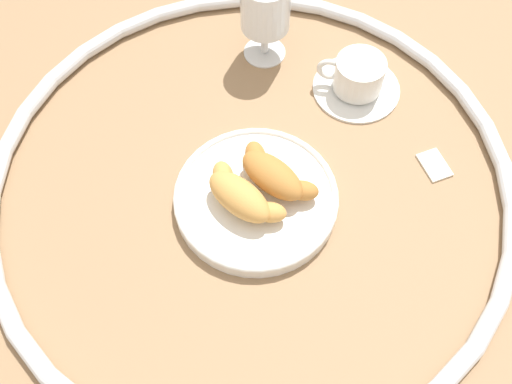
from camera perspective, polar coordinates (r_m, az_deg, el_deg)
The scene contains 8 objects.
ground_plane at distance 0.85m, azimuth -0.47°, elevation 0.76°, with size 2.20×2.20×0.00m, color #997551.
table_chrome_rim at distance 0.84m, azimuth -0.47°, elevation 1.18°, with size 0.74×0.74×0.02m, color silver.
pastry_plate at distance 0.82m, azimuth 0.00°, elevation -0.59°, with size 0.23×0.23×0.02m.
croissant_large at distance 0.79m, azimuth -1.44°, elevation -0.39°, with size 0.13×0.08×0.04m.
croissant_small at distance 0.81m, azimuth 1.72°, elevation 1.66°, with size 0.13×0.08×0.04m.
coffee_cup_near at distance 0.94m, azimuth 9.65°, elevation 10.65°, with size 0.14×0.14×0.06m.
juice_glass_left at distance 0.93m, azimuth 0.90°, elevation 17.09°, with size 0.08×0.08×0.14m.
sugar_packet at distance 0.90m, azimuth 16.69°, elevation 2.54°, with size 0.05×0.03×0.01m, color white.
Camera 1 is at (0.35, -0.26, 0.73)m, focal length 41.93 mm.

